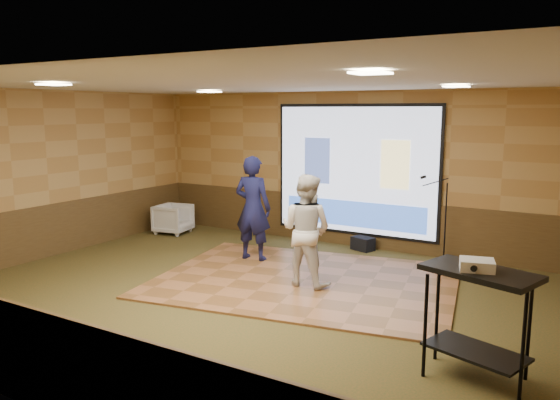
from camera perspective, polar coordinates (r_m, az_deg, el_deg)
The scene contains 18 objects.
ground at distance 7.91m, azimuth -2.28°, elevation -10.10°, with size 9.00×9.00×0.00m, color #303A1A.
room_shell at distance 7.48m, azimuth -2.39°, elevation 5.20°, with size 9.04×7.04×3.02m.
wainscot_back at distance 10.77m, azimuth 7.81°, elevation -2.30°, with size 9.00×0.04×0.95m, color #432E16.
wainscot_front at distance 5.38m, azimuth -23.66°, elevation -15.17°, with size 9.00×0.04×0.95m, color #432E16.
wainscot_left at distance 10.81m, azimuth -22.69°, elevation -2.91°, with size 0.04×7.00×0.95m, color #432E16.
projector_screen at distance 10.58m, azimuth 7.84°, elevation 2.97°, with size 3.32×0.06×2.52m.
downlight_nw at distance 10.21m, azimuth -7.38°, elevation 11.16°, with size 0.32×0.32×0.02m, color #FFEBBF.
downlight_ne at distance 8.28m, azimuth 17.93°, elevation 11.23°, with size 0.32×0.32×0.02m, color #FFEBBF.
downlight_sw at distance 7.87m, azimuth -22.58°, elevation 11.09°, with size 0.32×0.32×0.02m, color #FFEBBF.
downlight_se at distance 5.12m, azimuth 9.45°, elevation 12.97°, with size 0.32×0.32×0.02m, color #FFEBBF.
dance_floor at distance 8.60m, azimuth 2.65°, elevation -8.38°, with size 4.50×3.43×0.03m, color #925C35.
player_left at distance 9.53m, azimuth -2.85°, elevation -0.84°, with size 0.67×0.44×1.83m, color #13153C.
player_right at distance 8.15m, azimuth 2.73°, elevation -3.14°, with size 0.82×0.64×1.68m, color silver.
av_table at distance 5.73m, azimuth 20.03°, elevation -9.79°, with size 1.06×0.56×1.12m.
projector at distance 5.60m, azimuth 19.89°, elevation -6.39°, with size 0.32×0.26×0.11m, color white.
mic_stand at distance 9.99m, azimuth 16.52°, elevation -3.41°, with size 0.59×0.24×1.51m.
banquet_chair at distance 12.02m, azimuth -11.08°, elevation -1.94°, with size 0.68×0.70×0.63m, color gray.
duffel_bag at distance 10.54m, azimuth 8.65°, elevation -4.53°, with size 0.40×0.27×0.25m, color black.
Camera 1 is at (4.06, -6.26, 2.64)m, focal length 35.00 mm.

